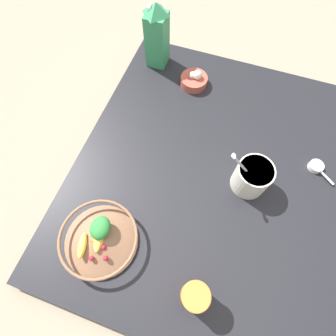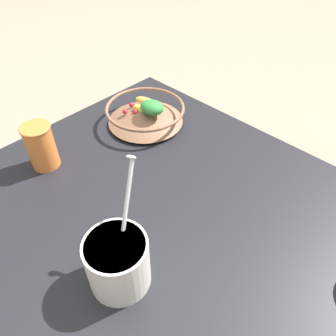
% 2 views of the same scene
% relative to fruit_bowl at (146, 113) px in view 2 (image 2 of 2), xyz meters
% --- Properties ---
extents(ground_plane, '(6.00, 6.00, 0.00)m').
position_rel_fruit_bowl_xyz_m(ground_plane, '(-0.36, 0.35, -0.08)').
color(ground_plane, gray).
extents(countertop, '(1.14, 1.14, 0.05)m').
position_rel_fruit_bowl_xyz_m(countertop, '(-0.36, 0.35, -0.06)').
color(countertop, black).
rests_on(countertop, ground_plane).
extents(fruit_bowl, '(0.25, 0.25, 0.09)m').
position_rel_fruit_bowl_xyz_m(fruit_bowl, '(0.00, 0.00, 0.00)').
color(fruit_bowl, brown).
rests_on(fruit_bowl, countertop).
extents(yogurt_tub, '(0.12, 0.16, 0.24)m').
position_rel_fruit_bowl_xyz_m(yogurt_tub, '(-0.35, 0.40, 0.03)').
color(yogurt_tub, silver).
rests_on(yogurt_tub, countertop).
extents(drinking_cup, '(0.08, 0.08, 0.13)m').
position_rel_fruit_bowl_xyz_m(drinking_cup, '(0.06, 0.32, 0.03)').
color(drinking_cup, orange).
rests_on(drinking_cup, countertop).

